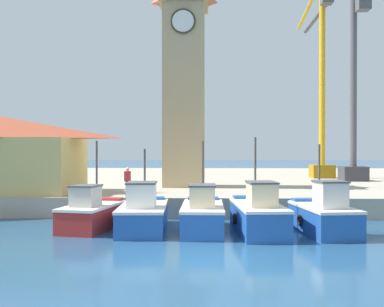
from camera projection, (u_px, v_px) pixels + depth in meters
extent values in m
plane|color=navy|center=(203.00, 260.00, 15.02)|extent=(300.00, 300.00, 0.00)
cube|color=#A89E89|center=(206.00, 182.00, 43.91)|extent=(120.00, 40.00, 1.13)
cube|color=#AD2823|center=(92.00, 218.00, 21.02)|extent=(2.44, 4.34, 1.04)
cube|color=#AD2823|center=(107.00, 200.00, 22.78)|extent=(1.60, 0.84, 0.24)
cube|color=silver|center=(92.00, 206.00, 21.01)|extent=(2.51, 4.41, 0.12)
cube|color=#B2ADA3|center=(86.00, 196.00, 20.31)|extent=(1.26, 1.39, 0.89)
cube|color=#4C4C51|center=(86.00, 186.00, 20.30)|extent=(1.35, 1.48, 0.08)
cylinder|color=#4C4742|center=(97.00, 172.00, 21.50)|extent=(0.10, 0.10, 2.99)
torus|color=black|center=(75.00, 217.00, 21.41)|extent=(0.20, 0.53, 0.52)
cube|color=#2356A8|center=(144.00, 219.00, 20.72)|extent=(2.27, 5.12, 1.06)
cube|color=#2356A8|center=(148.00, 199.00, 22.98)|extent=(1.74, 0.69, 0.24)
cube|color=silver|center=(144.00, 206.00, 20.71)|extent=(2.33, 5.18, 0.12)
cube|color=silver|center=(142.00, 195.00, 19.83)|extent=(1.28, 1.57, 1.04)
cube|color=#4C4C51|center=(142.00, 183.00, 19.83)|extent=(1.37, 1.65, 0.08)
cylinder|color=#4C4742|center=(145.00, 176.00, 21.33)|extent=(0.10, 0.10, 2.59)
torus|color=black|center=(121.00, 218.00, 20.95)|extent=(0.15, 0.53, 0.52)
cube|color=#2356A8|center=(203.00, 219.00, 20.43)|extent=(1.82, 4.84, 1.09)
cube|color=#2356A8|center=(203.00, 199.00, 22.59)|extent=(1.53, 0.61, 0.24)
cube|color=silver|center=(203.00, 206.00, 20.43)|extent=(1.88, 4.90, 0.12)
cube|color=beige|center=(202.00, 197.00, 19.58)|extent=(1.09, 1.46, 0.91)
cube|color=#4C4C51|center=(202.00, 185.00, 19.57)|extent=(1.17, 1.54, 0.08)
cylinder|color=#4C4742|center=(203.00, 172.00, 21.02)|extent=(0.10, 0.10, 2.93)
torus|color=black|center=(181.00, 218.00, 20.71)|extent=(0.12, 0.52, 0.52)
cube|color=#2356A8|center=(258.00, 219.00, 20.06)|extent=(2.24, 5.18, 1.18)
cube|color=#2356A8|center=(249.00, 198.00, 22.33)|extent=(1.62, 0.72, 0.24)
cube|color=silver|center=(258.00, 205.00, 20.06)|extent=(2.30, 5.24, 0.12)
cube|color=beige|center=(262.00, 195.00, 19.17)|extent=(1.23, 1.60, 0.98)
cube|color=#4C4C51|center=(262.00, 182.00, 19.16)|extent=(1.31, 1.68, 0.08)
cylinder|color=#4C4742|center=(255.00, 170.00, 20.68)|extent=(0.10, 0.10, 3.00)
torus|color=black|center=(235.00, 219.00, 20.27)|extent=(0.16, 0.53, 0.52)
cube|color=#2356A8|center=(324.00, 221.00, 19.88)|extent=(2.39, 4.40, 1.12)
cube|color=#2356A8|center=(309.00, 201.00, 21.71)|extent=(1.66, 0.80, 0.24)
cube|color=silver|center=(324.00, 207.00, 19.88)|extent=(2.46, 4.47, 0.12)
cube|color=beige|center=(330.00, 195.00, 19.14)|extent=(1.27, 1.39, 1.08)
cube|color=#4C4C51|center=(330.00, 181.00, 19.14)|extent=(1.36, 1.48, 0.08)
cylinder|color=#4C4742|center=(319.00, 174.00, 20.39)|extent=(0.10, 0.10, 2.73)
torus|color=black|center=(300.00, 220.00, 19.99)|extent=(0.19, 0.53, 0.52)
cube|color=tan|center=(184.00, 97.00, 31.83)|extent=(2.88, 2.88, 12.68)
cube|color=#9C865F|center=(184.00, 5.00, 31.78)|extent=(3.38, 3.38, 0.30)
cylinder|color=white|center=(183.00, 21.00, 30.29)|extent=(1.58, 0.12, 1.58)
torus|color=#332D23|center=(183.00, 21.00, 30.25)|extent=(1.70, 0.12, 1.70)
cube|color=#353539|center=(353.00, 174.00, 37.46)|extent=(2.00, 2.00, 1.20)
cylinder|color=#4C4C51|center=(353.00, 73.00, 37.40)|extent=(0.56, 0.56, 15.61)
cylinder|color=#4C4C51|center=(327.00, 3.00, 41.23)|extent=(2.71, 7.93, 3.56)
cube|color=#4C4C4C|center=(363.00, 4.00, 36.10)|extent=(1.00, 1.00, 1.00)
cube|color=#976E11|center=(322.00, 171.00, 41.48)|extent=(2.00, 2.00, 1.20)
cylinder|color=gold|center=(322.00, 69.00, 41.40)|extent=(0.56, 0.56, 17.67)
cylinder|color=gold|center=(310.00, 5.00, 45.68)|extent=(0.75, 8.75, 2.60)
cylinder|color=#33333D|center=(128.00, 189.00, 24.67)|extent=(0.22, 0.22, 0.85)
cube|color=red|center=(128.00, 176.00, 24.67)|extent=(0.34, 0.22, 0.56)
sphere|color=beige|center=(128.00, 169.00, 24.66)|extent=(0.20, 0.20, 0.20)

